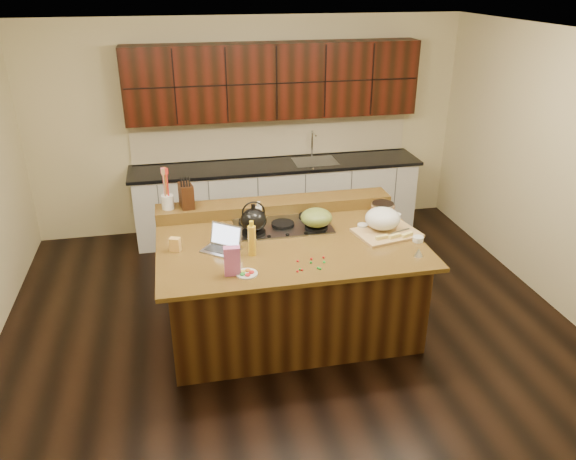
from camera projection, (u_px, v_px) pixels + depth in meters
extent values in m
cube|color=black|center=(289.00, 324.00, 5.54)|extent=(5.50, 5.00, 0.01)
cube|color=silver|center=(289.00, 36.00, 4.40)|extent=(5.50, 5.00, 0.01)
cube|color=beige|center=(249.00, 127.00, 7.20)|extent=(5.50, 0.01, 2.70)
cube|color=beige|center=(395.00, 379.00, 2.74)|extent=(5.50, 0.01, 2.70)
cube|color=beige|center=(565.00, 176.00, 5.48)|extent=(0.01, 5.00, 2.70)
cube|color=black|center=(289.00, 285.00, 5.35)|extent=(2.22, 1.42, 0.88)
cube|color=black|center=(289.00, 242.00, 5.16)|extent=(2.40, 1.60, 0.04)
cube|color=black|center=(275.00, 206.00, 5.75)|extent=(2.40, 0.30, 0.12)
cube|color=gray|center=(283.00, 226.00, 5.41)|extent=(0.92, 0.52, 0.02)
cylinder|color=black|center=(250.00, 222.00, 5.47)|extent=(0.22, 0.22, 0.03)
cylinder|color=black|center=(310.00, 217.00, 5.58)|extent=(0.22, 0.22, 0.03)
cylinder|color=black|center=(254.00, 233.00, 5.23)|extent=(0.22, 0.22, 0.03)
cylinder|color=black|center=(316.00, 227.00, 5.35)|extent=(0.22, 0.22, 0.03)
cylinder|color=black|center=(283.00, 224.00, 5.41)|extent=(0.22, 0.22, 0.03)
cube|color=silver|center=(277.00, 200.00, 7.33)|extent=(3.60, 0.62, 0.90)
cube|color=black|center=(277.00, 165.00, 7.13)|extent=(3.70, 0.66, 0.04)
cube|color=gray|center=(315.00, 162.00, 7.22)|extent=(0.55, 0.42, 0.01)
cylinder|color=gray|center=(312.00, 144.00, 7.30)|extent=(0.02, 0.02, 0.36)
cube|color=black|center=(274.00, 81.00, 6.84)|extent=(3.60, 0.34, 0.90)
cube|color=beige|center=(272.00, 137.00, 7.29)|extent=(3.60, 0.03, 0.50)
ellipsoid|color=black|center=(254.00, 220.00, 5.18)|extent=(0.29, 0.29, 0.22)
ellipsoid|color=olive|center=(316.00, 218.00, 5.30)|extent=(0.35, 0.35, 0.17)
cube|color=#B7B7BC|center=(220.00, 250.00, 4.94)|extent=(0.37, 0.35, 0.01)
cube|color=black|center=(220.00, 250.00, 4.94)|extent=(0.28, 0.26, 0.00)
cube|color=#B7B7BC|center=(226.00, 235.00, 4.98)|extent=(0.28, 0.24, 0.20)
cube|color=silver|center=(226.00, 235.00, 4.98)|extent=(0.25, 0.21, 0.17)
cylinder|color=gold|center=(252.00, 241.00, 4.83)|extent=(0.09, 0.09, 0.27)
cylinder|color=silver|center=(259.00, 219.00, 5.27)|extent=(0.08, 0.08, 0.25)
cube|color=tan|center=(387.00, 233.00, 5.26)|extent=(0.64, 0.52, 0.03)
ellipsoid|color=white|center=(382.00, 219.00, 5.28)|extent=(0.33, 0.33, 0.20)
cube|color=#EDD872|center=(382.00, 237.00, 5.11)|extent=(0.12, 0.03, 0.03)
cube|color=#EDD872|center=(394.00, 236.00, 5.13)|extent=(0.12, 0.03, 0.03)
cube|color=#EDD872|center=(407.00, 235.00, 5.15)|extent=(0.12, 0.03, 0.03)
cylinder|color=gray|center=(400.00, 231.00, 5.26)|extent=(0.22, 0.09, 0.01)
cylinder|color=white|center=(418.00, 239.00, 5.12)|extent=(0.12, 0.12, 0.04)
cylinder|color=white|center=(396.00, 216.00, 5.60)|extent=(0.12, 0.12, 0.04)
cylinder|color=white|center=(363.00, 226.00, 5.37)|extent=(0.13, 0.13, 0.04)
cylinder|color=#996B3F|center=(382.00, 209.00, 5.71)|extent=(0.27, 0.27, 0.09)
cone|color=silver|center=(419.00, 252.00, 4.85)|extent=(0.10, 0.10, 0.07)
cube|color=#CC60A3|center=(232.00, 261.00, 4.52)|extent=(0.14, 0.08, 0.25)
cylinder|color=white|center=(247.00, 274.00, 4.57)|extent=(0.23, 0.23, 0.01)
cube|color=#E8AF51|center=(175.00, 245.00, 4.92)|extent=(0.11, 0.09, 0.13)
cylinder|color=white|center=(168.00, 202.00, 5.49)|extent=(0.15, 0.15, 0.14)
cube|color=black|center=(186.00, 196.00, 5.51)|extent=(0.15, 0.21, 0.24)
ellipsoid|color=red|center=(302.00, 270.00, 4.62)|extent=(0.02, 0.02, 0.02)
ellipsoid|color=#198C26|center=(318.00, 268.00, 4.65)|extent=(0.02, 0.02, 0.02)
ellipsoid|color=red|center=(324.00, 257.00, 4.82)|extent=(0.02, 0.02, 0.02)
ellipsoid|color=#198C26|center=(320.00, 269.00, 4.63)|extent=(0.02, 0.02, 0.02)
ellipsoid|color=red|center=(298.00, 271.00, 4.60)|extent=(0.02, 0.02, 0.02)
ellipsoid|color=#198C26|center=(311.00, 262.00, 4.73)|extent=(0.02, 0.02, 0.02)
ellipsoid|color=red|center=(298.00, 261.00, 4.76)|extent=(0.02, 0.02, 0.02)
ellipsoid|color=#198C26|center=(324.00, 262.00, 4.74)|extent=(0.02, 0.02, 0.02)
ellipsoid|color=red|center=(311.00, 259.00, 4.80)|extent=(0.02, 0.02, 0.02)
ellipsoid|color=#198C26|center=(300.00, 269.00, 4.63)|extent=(0.02, 0.02, 0.02)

